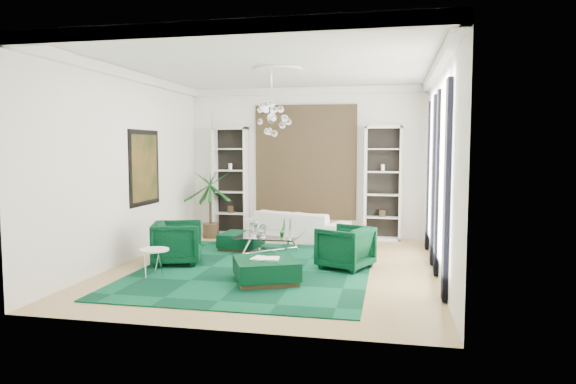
% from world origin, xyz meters
% --- Properties ---
extents(floor, '(6.00, 7.00, 0.02)m').
position_xyz_m(floor, '(0.00, 0.00, -0.01)').
color(floor, tan).
rests_on(floor, ground).
extents(ceiling, '(6.00, 7.00, 0.02)m').
position_xyz_m(ceiling, '(0.00, 0.00, 3.81)').
color(ceiling, white).
rests_on(ceiling, ground).
extents(wall_back, '(6.00, 0.02, 3.80)m').
position_xyz_m(wall_back, '(0.00, 3.51, 1.90)').
color(wall_back, white).
rests_on(wall_back, ground).
extents(wall_front, '(6.00, 0.02, 3.80)m').
position_xyz_m(wall_front, '(0.00, -3.51, 1.90)').
color(wall_front, white).
rests_on(wall_front, ground).
extents(wall_left, '(0.02, 7.00, 3.80)m').
position_xyz_m(wall_left, '(-3.01, 0.00, 1.90)').
color(wall_left, white).
rests_on(wall_left, ground).
extents(wall_right, '(0.02, 7.00, 3.80)m').
position_xyz_m(wall_right, '(3.01, 0.00, 1.90)').
color(wall_right, white).
rests_on(wall_right, ground).
extents(crown_molding, '(6.00, 7.00, 0.18)m').
position_xyz_m(crown_molding, '(0.00, 0.00, 3.70)').
color(crown_molding, white).
rests_on(crown_molding, ceiling).
extents(ceiling_medallion, '(0.90, 0.90, 0.05)m').
position_xyz_m(ceiling_medallion, '(0.00, 0.30, 3.77)').
color(ceiling_medallion, white).
rests_on(ceiling_medallion, ceiling).
extents(tapestry, '(2.50, 0.06, 2.80)m').
position_xyz_m(tapestry, '(0.00, 3.46, 1.90)').
color(tapestry, black).
rests_on(tapestry, wall_back).
extents(shelving_left, '(0.90, 0.38, 2.80)m').
position_xyz_m(shelving_left, '(-1.95, 3.31, 1.40)').
color(shelving_left, white).
rests_on(shelving_left, floor).
extents(shelving_right, '(0.90, 0.38, 2.80)m').
position_xyz_m(shelving_right, '(1.95, 3.31, 1.40)').
color(shelving_right, white).
rests_on(shelving_right, floor).
extents(painting, '(0.04, 1.30, 1.60)m').
position_xyz_m(painting, '(-2.97, 0.60, 1.85)').
color(painting, black).
rests_on(painting, wall_left).
extents(window_near, '(0.03, 1.10, 2.90)m').
position_xyz_m(window_near, '(2.99, -0.90, 1.90)').
color(window_near, white).
rests_on(window_near, wall_right).
extents(curtain_near_a, '(0.07, 0.30, 3.25)m').
position_xyz_m(curtain_near_a, '(2.96, -1.68, 1.65)').
color(curtain_near_a, black).
rests_on(curtain_near_a, floor).
extents(curtain_near_b, '(0.07, 0.30, 3.25)m').
position_xyz_m(curtain_near_b, '(2.96, -0.12, 1.65)').
color(curtain_near_b, black).
rests_on(curtain_near_b, floor).
extents(window_far, '(0.03, 1.10, 2.90)m').
position_xyz_m(window_far, '(2.99, 1.50, 1.90)').
color(window_far, white).
rests_on(window_far, wall_right).
extents(curtain_far_a, '(0.07, 0.30, 3.25)m').
position_xyz_m(curtain_far_a, '(2.96, 0.72, 1.65)').
color(curtain_far_a, black).
rests_on(curtain_far_a, floor).
extents(curtain_far_b, '(0.07, 0.30, 3.25)m').
position_xyz_m(curtain_far_b, '(2.96, 2.28, 1.65)').
color(curtain_far_b, black).
rests_on(curtain_far_b, floor).
extents(rug, '(4.20, 5.00, 0.02)m').
position_xyz_m(rug, '(-0.31, -0.32, 0.01)').
color(rug, '#032F1C').
rests_on(rug, floor).
extents(sofa, '(2.67, 1.65, 0.73)m').
position_xyz_m(sofa, '(-0.10, 2.85, 0.36)').
color(sofa, white).
rests_on(sofa, floor).
extents(armchair_left, '(1.16, 1.14, 0.84)m').
position_xyz_m(armchair_left, '(-1.93, -0.18, 0.42)').
color(armchair_left, black).
rests_on(armchair_left, floor).
extents(armchair_right, '(1.17, 1.16, 0.81)m').
position_xyz_m(armchair_right, '(1.33, 0.08, 0.40)').
color(armchair_right, black).
rests_on(armchair_right, floor).
extents(coffee_table, '(1.30, 1.30, 0.43)m').
position_xyz_m(coffee_table, '(-0.35, 1.07, 0.22)').
color(coffee_table, white).
rests_on(coffee_table, floor).
extents(ottoman_side, '(0.91, 0.91, 0.38)m').
position_xyz_m(ottoman_side, '(-1.11, 1.43, 0.19)').
color(ottoman_side, black).
rests_on(ottoman_side, floor).
extents(ottoman_front, '(1.34, 1.34, 0.41)m').
position_xyz_m(ottoman_front, '(0.11, -1.17, 0.20)').
color(ottoman_front, black).
rests_on(ottoman_front, floor).
extents(book, '(0.47, 0.31, 0.03)m').
position_xyz_m(book, '(0.11, -1.17, 0.42)').
color(book, white).
rests_on(book, ottoman_front).
extents(side_table, '(0.67, 0.67, 0.49)m').
position_xyz_m(side_table, '(-1.89, -1.24, 0.25)').
color(side_table, white).
rests_on(side_table, floor).
extents(palm, '(1.51, 1.51, 2.18)m').
position_xyz_m(palm, '(-2.31, 2.75, 1.09)').
color(palm, '#164E1A').
rests_on(palm, floor).
extents(chandelier, '(0.84, 0.84, 0.69)m').
position_xyz_m(chandelier, '(-0.17, 0.45, 2.85)').
color(chandelier, white).
rests_on(chandelier, ceiling).
extents(table_plant, '(0.15, 0.14, 0.23)m').
position_xyz_m(table_plant, '(-0.03, 0.81, 0.55)').
color(table_plant, '#164E1A').
rests_on(table_plant, coffee_table).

